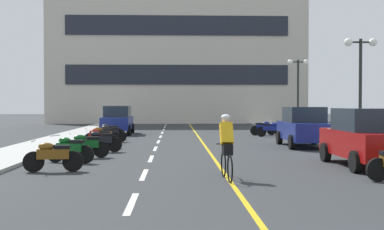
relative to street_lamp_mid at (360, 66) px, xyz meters
name	(u,v)px	position (x,y,z in m)	size (l,w,h in m)	color
ground_plane	(198,143)	(-7.02, 3.04, -3.62)	(140.00, 140.00, 0.00)	#2D3033
curb_left	(65,138)	(-14.22, 6.04, -3.56)	(2.40, 72.00, 0.12)	#A8A8A3
curb_right	(323,138)	(0.18, 6.04, -3.56)	(2.40, 72.00, 0.12)	#A8A8A3
lane_dash_1	(132,203)	(-9.02, -11.96, -3.61)	(0.14, 2.20, 0.01)	silver
lane_dash_2	(144,175)	(-9.02, -7.96, -3.61)	(0.14, 2.20, 0.01)	silver
lane_dash_3	(151,159)	(-9.02, -3.96, -3.61)	(0.14, 2.20, 0.01)	silver
lane_dash_4	(155,149)	(-9.02, 0.04, -3.61)	(0.14, 2.20, 0.01)	silver
lane_dash_5	(158,142)	(-9.02, 4.04, -3.61)	(0.14, 2.20, 0.01)	silver
lane_dash_6	(161,137)	(-9.02, 8.04, -3.61)	(0.14, 2.20, 0.01)	silver
lane_dash_7	(162,133)	(-9.02, 12.04, -3.61)	(0.14, 2.20, 0.01)	silver
lane_dash_8	(164,130)	(-9.02, 16.04, -3.61)	(0.14, 2.20, 0.01)	silver
lane_dash_9	(165,127)	(-9.02, 20.04, -3.61)	(0.14, 2.20, 0.01)	silver
lane_dash_10	(166,125)	(-9.02, 24.04, -3.61)	(0.14, 2.20, 0.01)	silver
lane_dash_11	(166,123)	(-9.02, 28.04, -3.61)	(0.14, 2.20, 0.01)	silver
centre_line_yellow	(200,139)	(-6.77, 6.04, -3.61)	(0.12, 66.00, 0.01)	gold
office_building	(177,47)	(-7.93, 31.74, 4.36)	(25.76, 9.51, 15.95)	beige
street_lamp_mid	(360,66)	(0.00, 0.00, 0.00)	(1.46, 0.36, 4.73)	black
street_lamp_far	(298,78)	(0.32, 12.50, 0.11)	(1.46, 0.36, 4.90)	black
parked_car_near	(366,137)	(-2.21, -6.42, -2.70)	(1.94, 4.21, 1.82)	black
parked_car_mid	(304,127)	(-2.29, 0.83, -2.70)	(1.98, 4.23, 1.82)	black
parked_car_far	(117,120)	(-11.85, 10.41, -2.70)	(1.94, 4.21, 1.82)	black
motorcycle_4	(53,156)	(-11.67, -7.33, -3.14)	(1.70, 0.60, 0.92)	black
motorcycle_5	(70,149)	(-11.65, -5.13, -3.14)	(1.65, 0.75, 0.92)	black
motorcycle_6	(85,145)	(-11.40, -3.70, -3.14)	(1.66, 0.72, 0.92)	black
motorcycle_7	(100,141)	(-11.17, -1.55, -3.14)	(1.70, 0.60, 0.92)	black
motorcycle_8	(99,138)	(-11.48, 0.10, -3.14)	(1.70, 0.60, 0.92)	black
motorcycle_9	(102,135)	(-11.64, 2.03, -3.14)	(1.65, 0.77, 0.92)	black
motorcycle_10	(109,133)	(-11.49, 3.69, -3.14)	(1.70, 0.60, 0.92)	black
motorcycle_11	(109,131)	(-11.73, 5.44, -3.14)	(1.70, 0.60, 0.92)	black
motorcycle_12	(271,129)	(-2.49, 7.63, -3.14)	(1.65, 0.77, 0.92)	black
motorcycle_13	(263,128)	(-2.65, 9.21, -3.14)	(1.69, 0.62, 0.92)	black
cyclist_rider	(227,145)	(-6.83, -8.91, -2.73)	(0.42, 1.77, 1.71)	black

